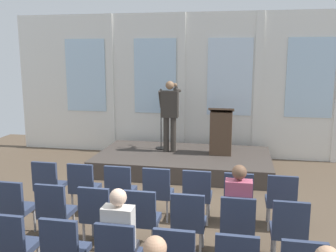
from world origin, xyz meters
name	(u,v)px	position (x,y,z in m)	size (l,w,h in m)	color
ground_plane	(147,240)	(0.00, 0.00, 0.00)	(13.38, 13.38, 0.00)	brown
rear_partition	(193,85)	(0.04, 5.14, 1.97)	(10.21, 0.14, 3.90)	silver
stage_platform	(183,162)	(0.00, 3.69, 0.20)	(4.18, 2.32, 0.40)	#3F3833
speaker	(170,111)	(-0.38, 3.87, 1.43)	(0.52, 0.69, 1.76)	#332D28
mic_stand	(161,136)	(-0.65, 4.10, 0.73)	(0.28, 0.28, 1.55)	black
lectern	(221,132)	(0.89, 3.86, 0.95)	(0.60, 0.48, 1.16)	#4C3828
chair_r0_c0	(48,182)	(-2.02, 0.76, 0.53)	(0.46, 0.44, 0.94)	#99999E
chair_r0_c1	(83,185)	(-1.35, 0.76, 0.53)	(0.46, 0.44, 0.94)	#99999E
chair_r0_c2	(120,187)	(-0.67, 0.76, 0.53)	(0.46, 0.44, 0.94)	#99999E
chair_r0_c3	(158,190)	(0.00, 0.76, 0.53)	(0.46, 0.44, 0.94)	#99999E
chair_r0_c4	(197,192)	(0.67, 0.76, 0.53)	(0.46, 0.44, 0.94)	#99999E
chair_r0_c5	(238,195)	(1.35, 0.76, 0.53)	(0.46, 0.44, 0.94)	#99999E
chair_r0_c6	(281,198)	(2.02, 0.76, 0.53)	(0.46, 0.44, 0.94)	#99999E
chair_r1_c0	(14,205)	(-2.02, -0.30, 0.53)	(0.46, 0.44, 0.94)	#99999E
chair_r1_c1	(54,208)	(-1.35, -0.30, 0.53)	(0.46, 0.44, 0.94)	#99999E
chair_r1_c2	(97,212)	(-0.67, -0.30, 0.53)	(0.46, 0.44, 0.94)	#99999E
chair_r1_c3	(142,215)	(0.00, -0.30, 0.53)	(0.46, 0.44, 0.94)	#99999E
chair_r1_c4	(188,219)	(0.67, -0.30, 0.53)	(0.46, 0.44, 0.94)	#99999E
chair_r1_c5	(238,223)	(1.35, -0.30, 0.53)	(0.46, 0.44, 0.94)	#99999E
audience_r1_c5	(238,206)	(1.35, -0.22, 0.75)	(0.36, 0.39, 1.34)	#2D2D33
chair_r1_c6	(289,227)	(2.02, -0.30, 0.53)	(0.46, 0.44, 0.94)	#99999E
chair_r2_c1	(13,242)	(-1.35, -1.36, 0.53)	(0.46, 0.44, 0.94)	#99999E
chair_r2_c2	(64,248)	(-0.67, -1.36, 0.53)	(0.46, 0.44, 0.94)	#99999E
audience_r2_c3	(120,235)	(0.00, -1.28, 0.72)	(0.36, 0.39, 1.30)	#2D2D33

